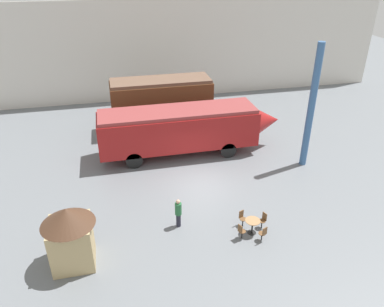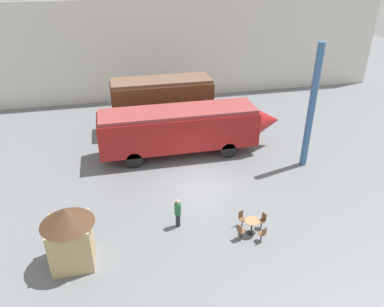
{
  "view_description": "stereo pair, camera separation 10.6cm",
  "coord_description": "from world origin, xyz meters",
  "px_view_note": "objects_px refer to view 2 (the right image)",
  "views": [
    {
      "loc": [
        -4.87,
        -18.65,
        12.47
      ],
      "look_at": [
        -0.34,
        1.0,
        1.6
      ],
      "focal_mm": 35.0,
      "sensor_mm": 36.0,
      "label": 1
    },
    {
      "loc": [
        -4.76,
        -18.67,
        12.47
      ],
      "look_at": [
        -0.34,
        1.0,
        1.6
      ],
      "focal_mm": 35.0,
      "sensor_mm": 36.0,
      "label": 2
    }
  ],
  "objects_px": {
    "passenger_coach_wooden": "(162,99)",
    "cafe_table_near": "(252,224)",
    "visitor_person": "(178,212)",
    "streamlined_locomotive": "(188,127)",
    "cafe_chair_0": "(241,231)",
    "ticket_kiosk": "(69,233)"
  },
  "relations": [
    {
      "from": "passenger_coach_wooden",
      "to": "cafe_table_near",
      "type": "bearing_deg",
      "value": -80.13
    },
    {
      "from": "cafe_table_near",
      "to": "visitor_person",
      "type": "height_order",
      "value": "visitor_person"
    },
    {
      "from": "visitor_person",
      "to": "passenger_coach_wooden",
      "type": "bearing_deg",
      "value": 84.9
    },
    {
      "from": "cafe_table_near",
      "to": "ticket_kiosk",
      "type": "distance_m",
      "value": 8.64
    },
    {
      "from": "passenger_coach_wooden",
      "to": "ticket_kiosk",
      "type": "relative_size",
      "value": 2.56
    },
    {
      "from": "cafe_chair_0",
      "to": "ticket_kiosk",
      "type": "bearing_deg",
      "value": 155.87
    },
    {
      "from": "passenger_coach_wooden",
      "to": "cafe_chair_0",
      "type": "height_order",
      "value": "passenger_coach_wooden"
    },
    {
      "from": "ticket_kiosk",
      "to": "streamlined_locomotive",
      "type": "bearing_deg",
      "value": 51.63
    },
    {
      "from": "passenger_coach_wooden",
      "to": "cafe_chair_0",
      "type": "xyz_separation_m",
      "value": [
        1.69,
        -14.0,
        -1.91
      ]
    },
    {
      "from": "ticket_kiosk",
      "to": "cafe_chair_0",
      "type": "bearing_deg",
      "value": -1.37
    },
    {
      "from": "passenger_coach_wooden",
      "to": "cafe_table_near",
      "type": "distance_m",
      "value": 14.03
    },
    {
      "from": "visitor_person",
      "to": "streamlined_locomotive",
      "type": "bearing_deg",
      "value": 73.98
    },
    {
      "from": "passenger_coach_wooden",
      "to": "streamlined_locomotive",
      "type": "bearing_deg",
      "value": -76.13
    },
    {
      "from": "cafe_table_near",
      "to": "passenger_coach_wooden",
      "type": "bearing_deg",
      "value": 99.87
    },
    {
      "from": "passenger_coach_wooden",
      "to": "cafe_table_near",
      "type": "xyz_separation_m",
      "value": [
        2.39,
        -13.71,
        -1.83
      ]
    },
    {
      "from": "passenger_coach_wooden",
      "to": "cafe_table_near",
      "type": "relative_size",
      "value": 9.86
    },
    {
      "from": "passenger_coach_wooden",
      "to": "visitor_person",
      "type": "bearing_deg",
      "value": -95.1
    },
    {
      "from": "streamlined_locomotive",
      "to": "visitor_person",
      "type": "distance_m",
      "value": 8.15
    },
    {
      "from": "cafe_table_near",
      "to": "ticket_kiosk",
      "type": "bearing_deg",
      "value": -179.32
    },
    {
      "from": "streamlined_locomotive",
      "to": "visitor_person",
      "type": "relative_size",
      "value": 7.76
    },
    {
      "from": "cafe_table_near",
      "to": "visitor_person",
      "type": "bearing_deg",
      "value": 158.62
    },
    {
      "from": "streamlined_locomotive",
      "to": "cafe_chair_0",
      "type": "xyz_separation_m",
      "value": [
        0.56,
        -9.42,
        -1.46
      ]
    }
  ]
}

